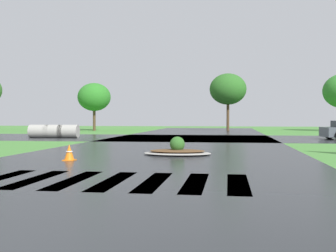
# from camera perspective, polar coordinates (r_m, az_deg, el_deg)

# --- Properties ---
(asphalt_roadway) EXTENTS (10.75, 80.00, 0.01)m
(asphalt_roadway) POSITION_cam_1_polar(r_m,az_deg,el_deg) (13.70, -2.28, -4.63)
(asphalt_roadway) COLOR #232628
(asphalt_roadway) RESTS_ON ground
(asphalt_cross_road) EXTENTS (90.00, 9.68, 0.01)m
(asphalt_cross_road) POSITION_cam_1_polar(r_m,az_deg,el_deg) (27.92, 3.13, -1.65)
(asphalt_cross_road) COLOR #232628
(asphalt_cross_road) RESTS_ON ground
(crosswalk_stripes) EXTENTS (5.85, 2.87, 0.01)m
(crosswalk_stripes) POSITION_cam_1_polar(r_m,az_deg,el_deg) (9.29, -7.48, -7.43)
(crosswalk_stripes) COLOR white
(crosswalk_stripes) RESTS_ON ground
(median_island) EXTENTS (2.51, 1.64, 0.68)m
(median_island) POSITION_cam_1_polar(r_m,az_deg,el_deg) (15.48, 1.28, -3.41)
(median_island) COLOR #9E9B93
(median_island) RESTS_ON ground
(drainage_pipe_stack) EXTENTS (3.39, 1.04, 0.89)m
(drainage_pipe_stack) POSITION_cam_1_polar(r_m,az_deg,el_deg) (29.27, -15.33, -0.69)
(drainage_pipe_stack) COLOR #9E9B93
(drainage_pipe_stack) RESTS_ON ground
(traffic_cone) EXTENTS (0.36, 0.36, 0.53)m
(traffic_cone) POSITION_cam_1_polar(r_m,az_deg,el_deg) (13.81, -13.35, -3.58)
(traffic_cone) COLOR orange
(traffic_cone) RESTS_ON ground
(background_treeline) EXTENTS (42.17, 5.65, 6.12)m
(background_treeline) POSITION_cam_1_polar(r_m,az_deg,el_deg) (43.37, -1.10, 4.76)
(background_treeline) COLOR #4C3823
(background_treeline) RESTS_ON ground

